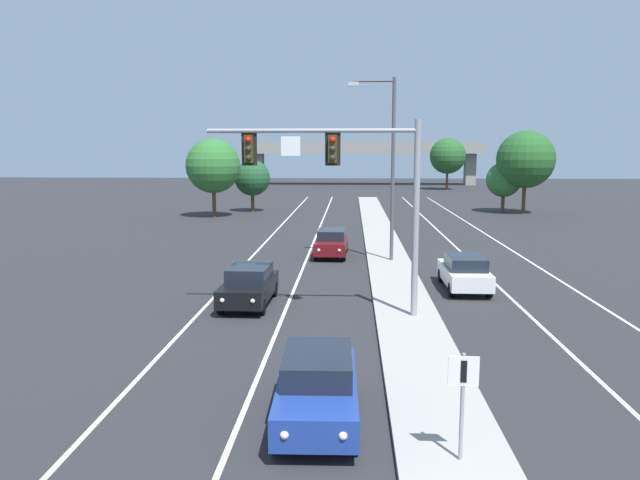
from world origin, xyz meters
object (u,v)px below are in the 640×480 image
(car_oncoming_black, at_px, (249,285))
(car_oncoming_darkred, at_px, (331,242))
(car_oncoming_blue, at_px, (317,386))
(car_receding_white, at_px, (464,272))
(tree_far_right_c, at_px, (504,180))
(tree_far_left_b, at_px, (252,178))
(median_sign_post, at_px, (463,391))
(overhead_signal_mast, at_px, (348,175))
(street_lamp_median, at_px, (389,159))
(tree_far_left_c, at_px, (213,166))
(tree_far_right_a, at_px, (526,160))
(tree_far_right_b, at_px, (448,156))

(car_oncoming_black, height_order, car_oncoming_darkred, same)
(car_oncoming_darkred, bearing_deg, car_oncoming_blue, -88.95)
(car_receding_white, xyz_separation_m, tree_far_right_c, (10.20, 34.81, 2.48))
(car_oncoming_blue, height_order, tree_far_left_b, tree_far_left_b)
(median_sign_post, bearing_deg, car_oncoming_darkred, 97.96)
(overhead_signal_mast, height_order, tree_far_left_b, overhead_signal_mast)
(street_lamp_median, distance_m, car_oncoming_darkred, 6.21)
(median_sign_post, xyz_separation_m, car_oncoming_blue, (-2.96, 1.98, -0.77))
(car_receding_white, xyz_separation_m, tree_far_left_b, (-15.23, 34.30, 2.62))
(street_lamp_median, height_order, tree_far_left_c, street_lamp_median)
(overhead_signal_mast, relative_size, car_oncoming_blue, 1.72)
(car_receding_white, height_order, tree_far_right_a, tree_far_right_a)
(car_oncoming_darkred, relative_size, tree_far_right_b, 0.55)
(median_sign_post, distance_m, car_oncoming_black, 14.06)
(car_oncoming_blue, bearing_deg, tree_far_right_a, 69.37)
(tree_far_left_b, bearing_deg, tree_far_left_c, -117.48)
(overhead_signal_mast, height_order, median_sign_post, overhead_signal_mast)
(car_oncoming_blue, relative_size, tree_far_right_b, 0.55)
(median_sign_post, height_order, tree_far_right_b, tree_far_right_b)
(car_oncoming_blue, bearing_deg, overhead_signal_mast, 85.80)
(car_oncoming_darkred, relative_size, car_receding_white, 1.01)
(car_oncoming_darkred, bearing_deg, tree_far_right_a, 54.17)
(car_oncoming_black, xyz_separation_m, tree_far_left_c, (-8.73, 32.09, 3.97))
(overhead_signal_mast, xyz_separation_m, car_oncoming_darkred, (-1.04, 13.44, -4.53))
(street_lamp_median, xyz_separation_m, car_receding_white, (3.07, -6.56, -4.97))
(car_receding_white, distance_m, tree_far_left_b, 37.62)
(car_receding_white, xyz_separation_m, tree_far_left_c, (-18.00, 28.97, 3.97))
(tree_far_right_b, height_order, tree_far_right_a, tree_far_right_b)
(median_sign_post, height_order, car_oncoming_black, median_sign_post)
(tree_far_left_b, bearing_deg, car_oncoming_blue, -78.97)
(overhead_signal_mast, distance_m, tree_far_left_c, 36.28)
(tree_far_left_b, distance_m, tree_far_right_a, 27.26)
(street_lamp_median, bearing_deg, car_oncoming_darkred, 149.70)
(overhead_signal_mast, relative_size, car_receding_white, 1.73)
(median_sign_post, xyz_separation_m, tree_far_right_c, (13.11, 50.45, 1.72))
(median_sign_post, height_order, street_lamp_median, street_lamp_median)
(car_oncoming_blue, distance_m, tree_far_right_c, 51.13)
(street_lamp_median, relative_size, tree_far_right_b, 1.22)
(overhead_signal_mast, height_order, car_receding_white, overhead_signal_mast)
(car_oncoming_blue, xyz_separation_m, tree_far_right_b, (15.93, 83.83, 4.53))
(overhead_signal_mast, distance_m, tree_far_right_a, 42.37)
(tree_far_right_b, height_order, tree_far_right_c, tree_far_right_b)
(tree_far_right_a, distance_m, tree_far_left_c, 30.34)
(median_sign_post, bearing_deg, car_receding_white, 79.44)
(car_oncoming_black, xyz_separation_m, tree_far_right_c, (19.46, 37.93, 2.48))
(car_oncoming_darkred, xyz_separation_m, tree_far_right_b, (16.34, 61.73, 4.53))
(car_oncoming_black, bearing_deg, overhead_signal_mast, -24.94)
(median_sign_post, bearing_deg, overhead_signal_mast, 102.33)
(median_sign_post, height_order, car_receding_white, median_sign_post)
(car_oncoming_blue, bearing_deg, street_lamp_median, 82.10)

